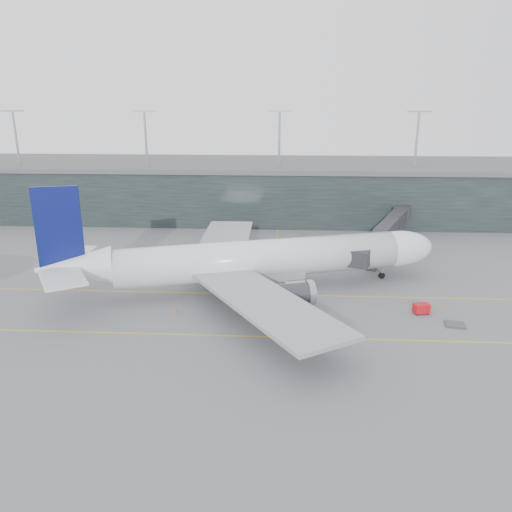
{
  "coord_description": "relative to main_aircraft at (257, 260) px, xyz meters",
  "views": [
    {
      "loc": [
        6.49,
        -83.96,
        32.27
      ],
      "look_at": [
        1.94,
        -4.0,
        6.94
      ],
      "focal_mm": 35.0,
      "sensor_mm": 36.0,
      "label": 1
    }
  ],
  "objects": [
    {
      "name": "ground",
      "position": [
        -1.98,
        1.74,
        -5.5
      ],
      "size": [
        320.0,
        320.0,
        0.0
      ],
      "primitive_type": "plane",
      "color": "#535358",
      "rests_on": "ground"
    },
    {
      "name": "cone_tail",
      "position": [
        -12.32,
        -10.76,
        -5.13
      ],
      "size": [
        0.48,
        0.48,
        0.76
      ],
      "primitive_type": "cone",
      "color": "#DE5E0C",
      "rests_on": "ground"
    },
    {
      "name": "gse_cart",
      "position": [
        26.33,
        -8.85,
        -4.6
      ],
      "size": [
        2.65,
        1.99,
        1.62
      ],
      "rotation": [
        0.0,
        0.0,
        0.22
      ],
      "color": "red",
      "rests_on": "ground"
    },
    {
      "name": "terminal",
      "position": [
        -1.98,
        59.74,
        2.11
      ],
      "size": [
        240.0,
        36.0,
        29.0
      ],
      "color": "black",
      "rests_on": "ground"
    },
    {
      "name": "main_aircraft",
      "position": [
        0.0,
        0.0,
        0.0
      ],
      "size": [
        68.62,
        63.12,
        19.62
      ],
      "rotation": [
        0.0,
        0.0,
        0.29
      ],
      "color": "white",
      "rests_on": "ground"
    },
    {
      "name": "taxiline_lead_main",
      "position": [
        3.02,
        21.74,
        -5.49
      ],
      "size": [
        0.25,
        60.0,
        0.02
      ],
      "primitive_type": "cube",
      "color": "gold",
      "rests_on": "ground"
    },
    {
      "name": "uld_c",
      "position": [
        -2.12,
        11.56,
        -4.53
      ],
      "size": [
        2.07,
        1.68,
        1.86
      ],
      "rotation": [
        0.0,
        0.0,
        -0.02
      ],
      "color": "#353439",
      "rests_on": "ground"
    },
    {
      "name": "cone_nose",
      "position": [
        30.69,
        -5.69,
        -5.14
      ],
      "size": [
        0.46,
        0.46,
        0.73
      ],
      "primitive_type": "cone",
      "color": "orange",
      "rests_on": "ground"
    },
    {
      "name": "uld_a",
      "position": [
        -7.2,
        12.38,
        -4.43
      ],
      "size": [
        2.75,
        2.49,
        2.05
      ],
      "rotation": [
        0.0,
        0.0,
        0.36
      ],
      "color": "#353439",
      "rests_on": "ground"
    },
    {
      "name": "jet_bridge",
      "position": [
        25.12,
        25.78,
        -0.29
      ],
      "size": [
        20.7,
        43.94,
        6.97
      ],
      "rotation": [
        0.0,
        0.0,
        -0.4
      ],
      "color": "#28282D",
      "rests_on": "ground"
    },
    {
      "name": "uld_b",
      "position": [
        -3.1,
        13.97,
        -4.51
      ],
      "size": [
        2.56,
        2.34,
        1.89
      ],
      "rotation": [
        0.0,
        0.0,
        -0.4
      ],
      "color": "#353439",
      "rests_on": "ground"
    },
    {
      "name": "taxiline_a",
      "position": [
        -1.98,
        -2.26,
        -5.49
      ],
      "size": [
        160.0,
        0.25,
        0.02
      ],
      "primitive_type": "cube",
      "color": "gold",
      "rests_on": "ground"
    },
    {
      "name": "cone_wing_stbd",
      "position": [
        9.08,
        -16.59,
        -5.18
      ],
      "size": [
        0.41,
        0.41,
        0.66
      ],
      "primitive_type": "cone",
      "color": "orange",
      "rests_on": "ground"
    },
    {
      "name": "baggage_dolly",
      "position": [
        30.3,
        -13.01,
        -5.34
      ],
      "size": [
        3.15,
        2.69,
        0.28
      ],
      "primitive_type": "cube",
      "rotation": [
        0.0,
        0.0,
        -0.17
      ],
      "color": "#3E3F44",
      "rests_on": "ground"
    },
    {
      "name": "taxiline_b",
      "position": [
        -1.98,
        -18.26,
        -5.49
      ],
      "size": [
        160.0,
        0.25,
        0.02
      ],
      "primitive_type": "cube",
      "color": "gold",
      "rests_on": "ground"
    },
    {
      "name": "cone_wing_port",
      "position": [
        8.82,
        11.83,
        -5.11
      ],
      "size": [
        0.49,
        0.49,
        0.79
      ],
      "primitive_type": "cone",
      "color": "orange",
      "rests_on": "ground"
    }
  ]
}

